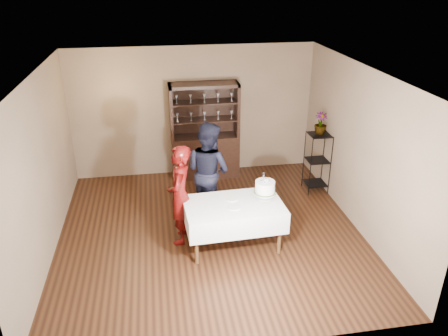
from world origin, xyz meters
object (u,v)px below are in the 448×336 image
Objects in this scene: plant_etagere at (317,160)px; cake_table at (234,214)px; man at (208,171)px; cake at (265,188)px; potted_plant at (321,123)px; china_hutch at (205,146)px; woman at (180,195)px.

plant_etagere is 2.55m from cake_table.
cake is at bearing 178.54° from man.
cake is at bearing -132.90° from potted_plant.
china_hutch reaches higher than woman.
china_hutch is at bearing 103.68° from cake.
woman is 3.98× the size of potted_plant.
man is at bearing -94.91° from china_hutch.
cake is 1.15× the size of potted_plant.
plant_etagere is 0.73× the size of woman.
cake is (0.77, -0.91, 0.07)m from man.
woman reaches higher than cake.
potted_plant is (2.10, -1.01, 0.73)m from china_hutch.
woman reaches higher than plant_etagere.
plant_etagere is 0.75m from potted_plant.
china_hutch reaches higher than cake_table.
man reaches higher than cake_table.
cake_table is (-1.96, -1.63, -0.07)m from plant_etagere.
potted_plant is at bearing 129.05° from woman.
plant_etagere is 2.13m from cake.
man reaches higher than cake.
plant_etagere is at bearing 46.60° from cake.
potted_plant is (2.78, 1.37, 0.57)m from woman.
cake is at bearing -76.32° from china_hutch.
cake_table is (0.12, -2.68, -0.09)m from china_hutch.
plant_etagere is (2.08, -1.05, -0.01)m from china_hutch.
man is at bearing 104.57° from cake_table.
man reaches higher than potted_plant.
woman is at bearing 170.96° from cake.
woman is at bearing -153.82° from potted_plant.
plant_etagere is 2.32m from man.
cake_table is 3.26× the size of cake.
cake reaches higher than plant_etagere.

